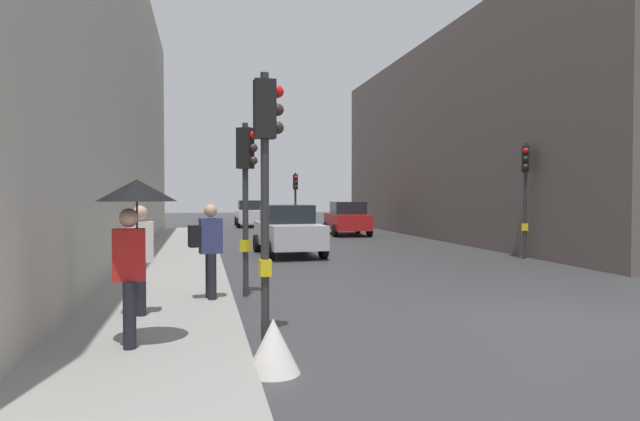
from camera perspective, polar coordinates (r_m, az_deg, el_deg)
The scene contains 14 objects.
ground_plane at distance 10.26m, azimuth 22.14°, elevation -10.33°, with size 120.00×120.00×0.00m, color #38383A.
sidewalk_kerb at distance 14.45m, azimuth -15.01°, elevation -6.51°, with size 2.66×40.00×0.16m, color gray.
building_facade_right at distance 30.70m, azimuth 21.13°, elevation 6.56°, with size 12.00×26.90×9.65m, color #5B514C.
traffic_light_near_left at distance 8.04m, azimuth -5.53°, elevation 5.54°, with size 0.44×0.26×3.85m.
traffic_light_mid_street at distance 19.45m, azimuth 20.35°, elevation 3.04°, with size 0.37×0.44×3.81m.
traffic_light_near_right at distance 11.56m, azimuth -7.58°, elevation 3.44°, with size 0.44×0.38×3.59m.
traffic_light_far_median at distance 31.31m, azimuth -2.54°, elevation 1.98°, with size 0.25×0.43×3.37m.
car_red_sedan at distance 29.38m, azimuth 2.81°, elevation -0.81°, with size 2.21×4.30×1.76m.
car_silver_hatchback at distance 19.55m, azimuth -3.31°, elevation -2.01°, with size 2.20×4.29×1.76m.
car_white_compact at distance 37.61m, azimuth -7.14°, elevation -0.31°, with size 2.07×4.22×1.76m.
pedestrian_with_umbrella at distance 7.44m, azimuth -18.53°, elevation -0.47°, with size 1.00×1.00×2.14m.
pedestrian_with_grey_backpack at distance 10.57m, azimuth -11.40°, elevation -3.53°, with size 0.64×0.40×1.77m.
pedestrian_with_black_backpack at distance 9.46m, azimuth -18.24°, elevation -4.17°, with size 0.63×0.37×1.77m.
warning_sign_triangle at distance 6.73m, azimuth -4.82°, elevation -13.69°, with size 0.64×0.64×0.65m, color silver.
Camera 1 is at (-5.67, -8.29, 2.09)m, focal length 31.15 mm.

